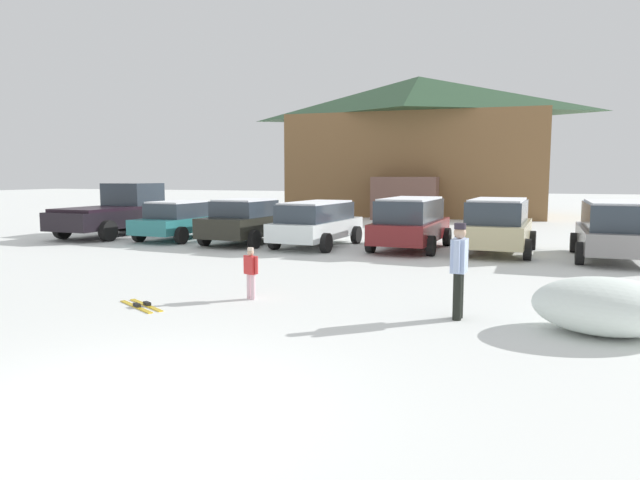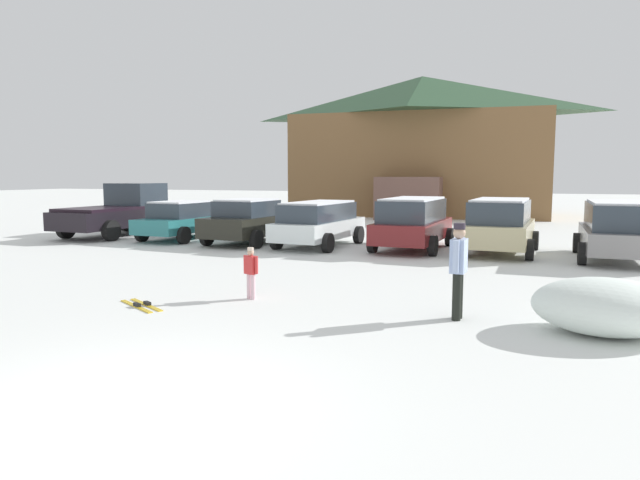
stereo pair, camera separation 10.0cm
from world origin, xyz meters
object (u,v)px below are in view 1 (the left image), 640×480
Objects in this scene: parked_maroon_van at (411,222)px; skier_adult_in_blue_parka at (459,265)px; pickup_truck at (119,211)px; skier_child_in_red_jacket at (251,270)px; pair_of_skis at (141,305)px; parked_white_suv at (317,222)px; parked_teal_hatchback at (179,220)px; plowed_snow_pile at (606,306)px; parked_beige_suv at (498,224)px; parked_grey_wagon at (615,229)px; parked_black_sedan at (247,221)px; ski_lodge at (417,145)px.

parked_maroon_van reaches higher than skier_adult_in_blue_parka.
pickup_truck is 5.46× the size of skier_child_in_red_jacket.
pair_of_skis is at bearing -169.23° from skier_adult_in_blue_parka.
parked_white_suv is at bearing 90.34° from pair_of_skis.
pickup_truck reaches higher than skier_adult_in_blue_parka.
parked_teal_hatchback is 11.48m from skier_child_in_red_jacket.
parked_beige_suv is at bearing 102.70° from plowed_snow_pile.
parked_grey_wagon reaches higher than plowed_snow_pile.
parked_black_sedan is at bearing -4.09° from parked_teal_hatchback.
ski_lodge is 27.38m from skier_adult_in_blue_parka.
ski_lodge is 28.15m from plowed_snow_pile.
parked_black_sedan is 2.72m from parked_white_suv.
parked_white_suv reaches higher than parked_teal_hatchback.
parked_black_sedan is 0.93× the size of parked_maroon_van.
parked_maroon_van is 3.49× the size of pair_of_skis.
parked_black_sedan reaches higher than plowed_snow_pile.
parked_black_sedan is at bearing -99.31° from ski_lodge.
parked_grey_wagon is 4.27× the size of skier_child_in_red_jacket.
parked_teal_hatchback is 3.21× the size of pair_of_skis.
parked_beige_suv is 3.30× the size of pair_of_skis.
parked_maroon_van is 2.79m from parked_beige_suv.
parked_beige_suv is at bearing 88.71° from skier_adult_in_blue_parka.
ski_lodge is at bearing 61.63° from pickup_truck.
parked_maroon_van is at bearing 3.57° from parked_black_sedan.
pickup_truck reaches higher than parked_grey_wagon.
pickup_truck is (-9.24, -17.12, -3.39)m from ski_lodge.
parked_teal_hatchback is at bearing 120.16° from pair_of_skis.
skier_child_in_red_jacket is at bearing -62.33° from parked_black_sedan.
parked_black_sedan is 0.99× the size of parked_beige_suv.
parked_grey_wagon reaches higher than pair_of_skis.
skier_child_in_red_jacket is (-4.09, 0.20, -0.35)m from skier_adult_in_blue_parka.
parked_beige_suv is 9.84m from skier_child_in_red_jacket.
parked_grey_wagon is (6.11, -0.40, -0.00)m from parked_maroon_van.
parked_white_suv is 3.52× the size of pair_of_skis.
parked_beige_suv reaches higher than pair_of_skis.
pickup_truck is at bearing 178.12° from parked_maroon_van.
pickup_truck reaches higher than parked_maroon_van.
ski_lodge is at bearing 89.69° from pair_of_skis.
ski_lodge reaches higher than plowed_snow_pile.
parked_grey_wagon reaches higher than parked_black_sedan.
pair_of_skis is at bearing -142.26° from skier_child_in_red_jacket.
ski_lodge reaches higher than pair_of_skis.
parked_black_sedan is (3.03, -0.22, 0.06)m from parked_teal_hatchback.
parked_beige_suv is at bearing 64.11° from skier_child_in_red_jacket.
skier_adult_in_blue_parka is (14.85, -9.46, -0.05)m from pickup_truck.
plowed_snow_pile is (-1.24, -8.82, -0.49)m from parked_grey_wagon.
plowed_snow_pile is at bearing -62.16° from parked_maroon_van.
parked_maroon_van is at bearing 0.99° from parked_teal_hatchback.
parked_grey_wagon is at bearing -6.55° from parked_beige_suv.
parked_teal_hatchback is at bearing -9.64° from pickup_truck.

